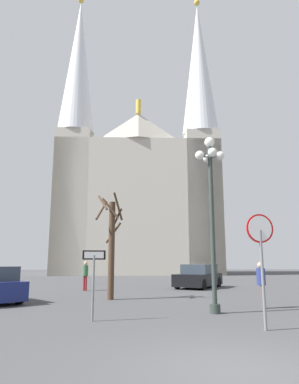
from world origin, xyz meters
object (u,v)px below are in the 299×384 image
at_px(stop_sign, 261,248).
at_px(bare_tree, 111,243).
at_px(street_lamp, 211,196).
at_px(pedestrian_walking, 85,273).
at_px(cathedral, 138,185).
at_px(pedestrian_standing, 261,280).
at_px(one_way_arrow_sign, 94,274).
at_px(parked_car_near_black, 199,277).

relative_size(stop_sign, bare_tree, 0.61).
xyz_separation_m(street_lamp, pedestrian_walking, (-5.31, 9.20, -2.98)).
bearing_deg(cathedral, street_lamp, -87.61).
distance_m(bare_tree, pedestrian_standing, 6.78).
bearing_deg(pedestrian_walking, one_way_arrow_sign, -82.62).
relative_size(one_way_arrow_sign, parked_car_near_black, 0.46).
xyz_separation_m(bare_tree, pedestrian_standing, (5.72, -3.31, -1.50)).
bearing_deg(pedestrian_standing, one_way_arrow_sign, -158.79).
xyz_separation_m(one_way_arrow_sign, pedestrian_standing, (6.02, 2.34, -0.33)).
distance_m(stop_sign, bare_tree, 8.46).
xyz_separation_m(cathedral, parked_car_near_black, (3.11, -21.91, -10.63)).
relative_size(street_lamp, pedestrian_walking, 3.69).
relative_size(stop_sign, one_way_arrow_sign, 1.45).
bearing_deg(street_lamp, pedestrian_walking, 120.01).
height_order(street_lamp, pedestrian_standing, street_lamp).
distance_m(one_way_arrow_sign, parked_car_near_black, 13.38).
distance_m(one_way_arrow_sign, bare_tree, 5.77).
height_order(pedestrian_walking, pedestrian_standing, pedestrian_standing).
bearing_deg(stop_sign, one_way_arrow_sign, 159.56).
xyz_separation_m(street_lamp, pedestrian_standing, (2.06, 1.10, -2.98)).
xyz_separation_m(cathedral, one_way_arrow_sign, (-2.59, -34.00, -9.97)).
xyz_separation_m(stop_sign, pedestrian_walking, (-5.86, 12.12, -1.07)).
height_order(cathedral, pedestrian_standing, cathedral).
bearing_deg(cathedral, stop_sign, -86.93).
distance_m(street_lamp, bare_tree, 5.91).
relative_size(cathedral, bare_tree, 7.67).
bearing_deg(cathedral, one_way_arrow_sign, -94.36).
height_order(cathedral, parked_car_near_black, cathedral).
height_order(one_way_arrow_sign, bare_tree, bare_tree).
bearing_deg(pedestrian_standing, bare_tree, 150.00).
xyz_separation_m(cathedral, pedestrian_walking, (-3.95, -23.56, -10.31)).
distance_m(cathedral, one_way_arrow_sign, 35.52).
bearing_deg(pedestrian_walking, cathedral, 80.49).
distance_m(one_way_arrow_sign, street_lamp, 4.92).
bearing_deg(one_way_arrow_sign, cathedral, 85.64).
relative_size(street_lamp, bare_tree, 1.27).
bearing_deg(street_lamp, parked_car_near_black, 80.89).
xyz_separation_m(cathedral, street_lamp, (1.37, -32.76, -7.33)).
bearing_deg(stop_sign, pedestrian_walking, 115.81).
bearing_deg(one_way_arrow_sign, bare_tree, 86.97).
bearing_deg(one_way_arrow_sign, street_lamp, 17.37).
relative_size(one_way_arrow_sign, bare_tree, 0.42).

